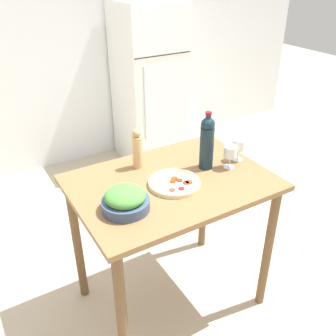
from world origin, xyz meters
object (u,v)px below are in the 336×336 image
wine_bottle (207,142)px  pepper_mill (137,149)px  wine_glass_near (230,153)px  refrigerator (149,85)px  salad_bowl (125,200)px  homemade_pizza (174,183)px  wine_glass_far (238,145)px

wine_bottle → pepper_mill: size_ratio=1.44×
wine_bottle → wine_glass_near: size_ratio=2.54×
refrigerator → wine_glass_near: (-0.53, -1.98, 0.19)m
salad_bowl → wine_glass_near: bearing=5.6°
homemade_pizza → wine_bottle: bearing=15.3°
wine_glass_near → salad_bowl: size_ratio=0.57×
refrigerator → wine_bottle: 2.03m
wine_glass_far → salad_bowl: size_ratio=0.57×
salad_bowl → homemade_pizza: (0.33, 0.07, -0.04)m
wine_glass_near → wine_glass_far: bearing=26.1°
wine_glass_far → pepper_mill: (-0.57, 0.23, 0.02)m
refrigerator → wine_glass_far: bearing=-102.3°
wine_glass_far → salad_bowl: wine_glass_far is taller
refrigerator → wine_bottle: (-0.65, -1.91, 0.27)m
pepper_mill → salad_bowl: bearing=-125.1°
refrigerator → wine_glass_near: refrigerator is taller
wine_bottle → homemade_pizza: 0.31m
refrigerator → wine_glass_near: bearing=-104.9°
wine_bottle → homemade_pizza: (-0.26, -0.07, -0.15)m
wine_glass_near → wine_glass_far: same height
pepper_mill → homemade_pizza: pepper_mill is taller
wine_glass_near → salad_bowl: wine_glass_near is taller
homemade_pizza → pepper_mill: bearing=105.4°
pepper_mill → salad_bowl: pepper_mill is taller
salad_bowl → wine_bottle: bearing=13.4°
homemade_pizza → salad_bowl: bearing=-168.1°
refrigerator → pepper_mill: bearing=-120.2°
pepper_mill → refrigerator: bearing=59.8°
wine_bottle → wine_glass_far: (0.22, -0.02, -0.07)m
refrigerator → salad_bowl: 2.40m
wine_bottle → wine_glass_far: wine_bottle is taller
refrigerator → wine_bottle: refrigerator is taller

